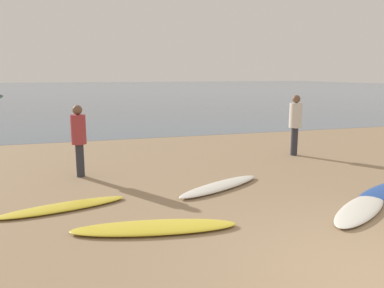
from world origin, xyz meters
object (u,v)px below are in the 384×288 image
Objects in this scene: surfboard_3 at (361,209)px; surfboard_0 at (63,207)px; surfboard_2 at (220,186)px; surfboard_1 at (155,227)px; person_0 at (79,135)px; person_1 at (295,120)px.

surfboard_0 is at bearing 127.63° from surfboard_3.
surfboard_0 is 0.98× the size of surfboard_2.
person_0 is (-1.02, 3.56, 0.94)m from surfboard_1.
surfboard_2 reaches higher than surfboard_1.
person_1 is at bearing 38.16° from surfboard_3.
person_0 is at bearing 119.48° from surfboard_2.
surfboard_3 is at bearing 5.77° from surfboard_1.
person_1 is (6.04, 0.64, 0.06)m from person_0.
surfboard_2 is 1.06× the size of surfboard_3.
surfboard_3 is (4.94, -1.65, 0.01)m from surfboard_0.
surfboard_1 is 3.82m from person_0.
person_1 reaches higher than surfboard_3.
surfboard_2 is at bearing -30.96° from person_1.
surfboard_2 is (3.10, 0.35, 0.01)m from surfboard_0.
surfboard_0 is at bearing 159.26° from surfboard_2.
person_1 is (1.44, 4.46, 0.99)m from surfboard_3.
surfboard_1 is at bearing 141.93° from surfboard_3.
person_0 is 6.08m from person_1.
surfboard_0 is 1.94m from surfboard_1.
surfboard_0 is 2.39m from person_0.
surfboard_2 is at bearing 54.80° from surfboard_1.
surfboard_0 is at bearing 144.30° from surfboard_1.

